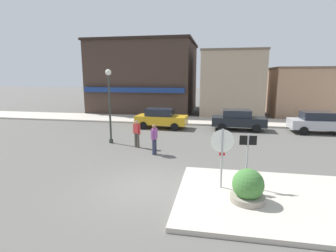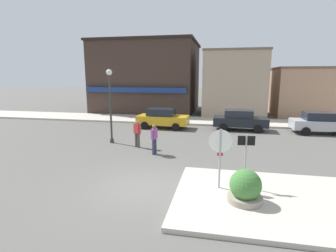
{
  "view_description": "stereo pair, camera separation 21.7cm",
  "coord_description": "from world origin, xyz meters",
  "px_view_note": "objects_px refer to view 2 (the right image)",
  "views": [
    {
      "loc": [
        2.44,
        -8.84,
        4.11
      ],
      "look_at": [
        -0.06,
        4.5,
        1.5
      ],
      "focal_mm": 28.0,
      "sensor_mm": 36.0,
      "label": 1
    },
    {
      "loc": [
        2.65,
        -8.8,
        4.11
      ],
      "look_at": [
        -0.06,
        4.5,
        1.5
      ],
      "focal_mm": 28.0,
      "sensor_mm": 36.0,
      "label": 2
    }
  ],
  "objects_px": {
    "one_way_sign": "(246,156)",
    "lamp_post": "(110,95)",
    "parked_car_third": "(321,123)",
    "planter": "(245,190)",
    "pedestrian_crossing_far": "(154,138)",
    "parked_car_second": "(240,120)",
    "pedestrian_crossing_near": "(137,133)",
    "parked_car_nearest": "(162,118)",
    "stop_sign": "(220,151)"
  },
  "relations": [
    {
      "from": "pedestrian_crossing_near",
      "to": "parked_car_second",
      "type": "bearing_deg",
      "value": 45.48
    },
    {
      "from": "parked_car_third",
      "to": "planter",
      "type": "bearing_deg",
      "value": -116.98
    },
    {
      "from": "lamp_post",
      "to": "parked_car_third",
      "type": "xyz_separation_m",
      "value": [
        13.65,
        5.4,
        -2.15
      ]
    },
    {
      "from": "pedestrian_crossing_far",
      "to": "parked_car_third",
      "type": "bearing_deg",
      "value": 34.83
    },
    {
      "from": "lamp_post",
      "to": "pedestrian_crossing_near",
      "type": "bearing_deg",
      "value": -20.24
    },
    {
      "from": "parked_car_nearest",
      "to": "planter",
      "type": "bearing_deg",
      "value": -65.7
    },
    {
      "from": "lamp_post",
      "to": "pedestrian_crossing_near",
      "type": "height_order",
      "value": "lamp_post"
    },
    {
      "from": "stop_sign",
      "to": "one_way_sign",
      "type": "relative_size",
      "value": 1.1
    },
    {
      "from": "stop_sign",
      "to": "parked_car_second",
      "type": "distance_m",
      "value": 11.47
    },
    {
      "from": "one_way_sign",
      "to": "parked_car_second",
      "type": "bearing_deg",
      "value": 87.36
    },
    {
      "from": "planter",
      "to": "parked_car_third",
      "type": "bearing_deg",
      "value": 63.02
    },
    {
      "from": "parked_car_third",
      "to": "stop_sign",
      "type": "bearing_deg",
      "value": -121.99
    },
    {
      "from": "parked_car_second",
      "to": "parked_car_third",
      "type": "distance_m",
      "value": 5.61
    },
    {
      "from": "pedestrian_crossing_far",
      "to": "parked_car_second",
      "type": "bearing_deg",
      "value": 56.91
    },
    {
      "from": "stop_sign",
      "to": "one_way_sign",
      "type": "distance_m",
      "value": 0.93
    },
    {
      "from": "one_way_sign",
      "to": "lamp_post",
      "type": "bearing_deg",
      "value": 143.31
    },
    {
      "from": "one_way_sign",
      "to": "parked_car_nearest",
      "type": "xyz_separation_m",
      "value": [
        -5.45,
        10.78,
        -0.52
      ]
    },
    {
      "from": "planter",
      "to": "pedestrian_crossing_near",
      "type": "bearing_deg",
      "value": 132.55
    },
    {
      "from": "parked_car_third",
      "to": "lamp_post",
      "type": "bearing_deg",
      "value": -158.4
    },
    {
      "from": "lamp_post",
      "to": "pedestrian_crossing_far",
      "type": "relative_size",
      "value": 2.82
    },
    {
      "from": "one_way_sign",
      "to": "parked_car_third",
      "type": "height_order",
      "value": "one_way_sign"
    },
    {
      "from": "one_way_sign",
      "to": "lamp_post",
      "type": "relative_size",
      "value": 0.46
    },
    {
      "from": "lamp_post",
      "to": "parked_car_nearest",
      "type": "distance_m",
      "value": 5.97
    },
    {
      "from": "parked_car_third",
      "to": "pedestrian_crossing_near",
      "type": "distance_m",
      "value": 13.24
    },
    {
      "from": "one_way_sign",
      "to": "pedestrian_crossing_near",
      "type": "height_order",
      "value": "one_way_sign"
    },
    {
      "from": "stop_sign",
      "to": "pedestrian_crossing_near",
      "type": "relative_size",
      "value": 1.43
    },
    {
      "from": "parked_car_third",
      "to": "pedestrian_crossing_far",
      "type": "height_order",
      "value": "pedestrian_crossing_far"
    },
    {
      "from": "lamp_post",
      "to": "parked_car_second",
      "type": "relative_size",
      "value": 1.13
    },
    {
      "from": "lamp_post",
      "to": "parked_car_nearest",
      "type": "xyz_separation_m",
      "value": [
        2.07,
        5.17,
        -2.15
      ]
    },
    {
      "from": "parked_car_third",
      "to": "one_way_sign",
      "type": "bearing_deg",
      "value": -119.09
    },
    {
      "from": "one_way_sign",
      "to": "pedestrian_crossing_far",
      "type": "relative_size",
      "value": 1.3
    },
    {
      "from": "one_way_sign",
      "to": "lamp_post",
      "type": "distance_m",
      "value": 9.52
    },
    {
      "from": "parked_car_third",
      "to": "parked_car_second",
      "type": "bearing_deg",
      "value": 178.58
    },
    {
      "from": "planter",
      "to": "one_way_sign",
      "type": "bearing_deg",
      "value": 86.81
    },
    {
      "from": "planter",
      "to": "pedestrian_crossing_near",
      "type": "relative_size",
      "value": 0.76
    },
    {
      "from": "parked_car_nearest",
      "to": "pedestrian_crossing_far",
      "type": "bearing_deg",
      "value": -80.75
    },
    {
      "from": "one_way_sign",
      "to": "stop_sign",
      "type": "bearing_deg",
      "value": -166.33
    },
    {
      "from": "parked_car_nearest",
      "to": "pedestrian_crossing_far",
      "type": "height_order",
      "value": "pedestrian_crossing_far"
    },
    {
      "from": "planter",
      "to": "lamp_post",
      "type": "distance_m",
      "value": 10.35
    },
    {
      "from": "parked_car_nearest",
      "to": "lamp_post",
      "type": "bearing_deg",
      "value": -111.85
    },
    {
      "from": "pedestrian_crossing_near",
      "to": "pedestrian_crossing_far",
      "type": "height_order",
      "value": "same"
    },
    {
      "from": "lamp_post",
      "to": "pedestrian_crossing_far",
      "type": "bearing_deg",
      "value": -29.96
    },
    {
      "from": "parked_car_third",
      "to": "parked_car_nearest",
      "type": "bearing_deg",
      "value": -178.84
    },
    {
      "from": "parked_car_third",
      "to": "pedestrian_crossing_far",
      "type": "distance_m",
      "value": 12.71
    },
    {
      "from": "one_way_sign",
      "to": "planter",
      "type": "distance_m",
      "value": 1.39
    },
    {
      "from": "stop_sign",
      "to": "pedestrian_crossing_near",
      "type": "xyz_separation_m",
      "value": [
        -4.74,
        5.12,
        -0.65
      ]
    },
    {
      "from": "stop_sign",
      "to": "parked_car_second",
      "type": "relative_size",
      "value": 0.57
    },
    {
      "from": "stop_sign",
      "to": "planter",
      "type": "bearing_deg",
      "value": -48.73
    },
    {
      "from": "planter",
      "to": "parked_car_nearest",
      "type": "xyz_separation_m",
      "value": [
        -5.39,
        11.93,
        0.25
      ]
    },
    {
      "from": "parked_car_nearest",
      "to": "pedestrian_crossing_near",
      "type": "relative_size",
      "value": 2.54
    }
  ]
}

